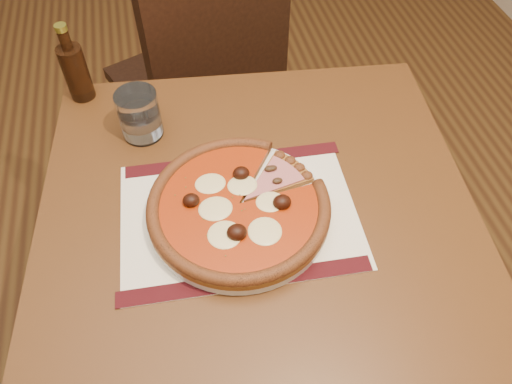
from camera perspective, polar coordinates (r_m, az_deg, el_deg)
table at (r=0.99m, az=0.25°, el=-5.65°), size 0.88×0.88×0.75m
chair_far at (r=1.57m, az=-5.83°, el=12.98°), size 0.56×0.56×0.91m
placemat at (r=0.90m, az=-1.94°, el=-2.64°), size 0.44×0.32×0.00m
plate at (r=0.90m, az=-1.96°, el=-2.27°), size 0.32×0.32×0.02m
pizza at (r=0.88m, az=-1.99°, el=-1.50°), size 0.33×0.33×0.04m
ham_slice at (r=0.93m, az=2.04°, el=2.09°), size 0.14×0.11×0.02m
water_glass at (r=1.04m, az=-13.18°, el=8.60°), size 0.10×0.10×0.10m
bottle at (r=1.16m, az=-19.95°, el=12.96°), size 0.05×0.05×0.18m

